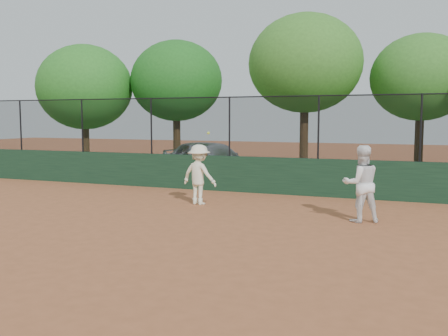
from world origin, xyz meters
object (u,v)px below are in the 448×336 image
(parked_car, at_px, (210,160))
(player_second, at_px, (361,184))
(tree_0, at_px, (84,87))
(tree_2, at_px, (305,64))
(tree_1, at_px, (176,81))
(player_main, at_px, (199,175))
(tree_3, at_px, (421,78))

(parked_car, relative_size, player_second, 2.57)
(parked_car, relative_size, tree_0, 0.78)
(tree_2, bearing_deg, tree_1, 172.56)
(parked_car, bearing_deg, tree_2, -22.10)
(tree_0, relative_size, tree_2, 0.89)
(parked_car, relative_size, player_main, 2.25)
(tree_2, xyz_separation_m, tree_3, (4.56, 0.96, -0.65))
(player_main, distance_m, tree_2, 8.99)
(player_main, xyz_separation_m, tree_1, (-5.20, 8.85, 3.39))
(parked_car, xyz_separation_m, tree_2, (3.13, 2.81, 3.94))
(player_main, xyz_separation_m, tree_0, (-9.63, 7.59, 3.12))
(player_main, relative_size, tree_1, 0.34)
(player_second, xyz_separation_m, player_main, (-4.61, 0.79, -0.06))
(player_second, bearing_deg, tree_1, -70.09)
(player_main, bearing_deg, parked_car, 109.69)
(player_main, relative_size, tree_3, 0.36)
(player_main, distance_m, tree_0, 12.65)
(player_main, bearing_deg, tree_0, 141.74)
(tree_0, height_order, tree_1, tree_1)
(parked_car, height_order, tree_3, tree_3)
(parked_car, bearing_deg, tree_0, 98.83)
(tree_1, bearing_deg, tree_3, 0.59)
(player_main, bearing_deg, tree_2, 80.96)
(tree_0, height_order, tree_2, tree_2)
(player_second, distance_m, player_main, 4.68)
(tree_1, bearing_deg, tree_2, -7.44)
(tree_0, bearing_deg, parked_car, -17.16)
(parked_car, relative_size, tree_3, 0.81)
(parked_car, xyz_separation_m, tree_3, (7.70, 3.77, 3.29))
(parked_car, distance_m, tree_1, 6.03)
(player_second, relative_size, tree_1, 0.30)
(tree_1, xyz_separation_m, tree_2, (6.47, -0.84, 0.50))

